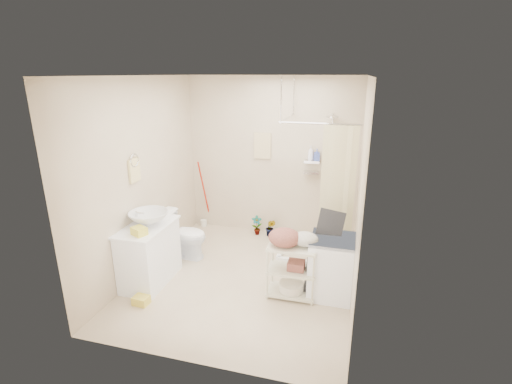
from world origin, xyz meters
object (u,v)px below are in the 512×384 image
at_px(vanity, 149,254).
at_px(toilet, 184,234).
at_px(washing_machine, 331,267).
at_px(laundry_rack, 292,266).

relative_size(vanity, toilet, 1.28).
relative_size(vanity, washing_machine, 1.18).
height_order(vanity, toilet, vanity).
height_order(toilet, washing_machine, washing_machine).
xyz_separation_m(washing_machine, laundry_rack, (-0.46, -0.16, 0.02)).
distance_m(vanity, washing_machine, 2.32).
bearing_deg(laundry_rack, vanity, -175.94).
bearing_deg(toilet, laundry_rack, -105.77).
distance_m(washing_machine, laundry_rack, 0.48).
xyz_separation_m(toilet, laundry_rack, (1.72, -0.61, 0.05)).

